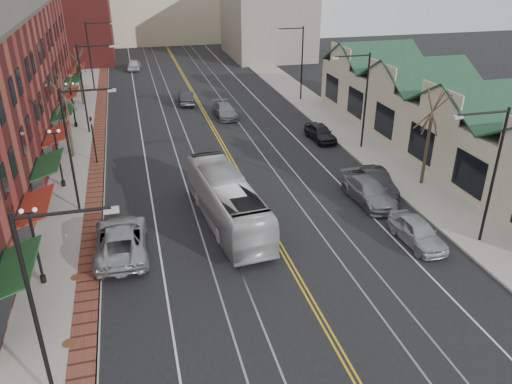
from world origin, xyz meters
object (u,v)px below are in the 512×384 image
transit_bus (227,201)px  parked_car_c (369,191)px  parked_car_d (320,132)px  parked_car_a (417,232)px  parked_car_b (376,182)px  parked_suv (121,239)px

transit_bus → parked_car_c: 9.92m
parked_car_c → parked_car_d: bearing=80.9°
parked_car_a → parked_car_b: parked_car_b is taller
parked_suv → parked_car_c: size_ratio=1.18×
parked_car_a → parked_car_c: size_ratio=0.84×
parked_car_b → parked_car_c: bearing=-128.6°
parked_car_a → parked_car_b: 6.97m
transit_bus → parked_suv: 6.78m
parked_suv → parked_car_c: bearing=-170.4°
parked_car_a → parked_car_c: 5.65m
parked_car_c → parked_car_b: bearing=44.6°
transit_bus → parked_car_d: bearing=-136.5°
parked_car_a → parked_car_d: (0.95, 17.97, -0.02)m
parked_car_c → parked_car_d: 12.40m
transit_bus → parked_car_a: transit_bus is taller
transit_bus → parked_car_b: size_ratio=2.34×
transit_bus → parked_car_a: (10.22, -5.14, -0.78)m
parked_car_c → parked_car_d: (1.29, 12.33, -0.03)m
transit_bus → parked_suv: transit_bus is taller
parked_suv → parked_car_c: parked_suv is taller
parked_suv → parked_car_a: (16.70, -3.24, -0.11)m
parked_car_b → parked_car_d: parked_car_b is taller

